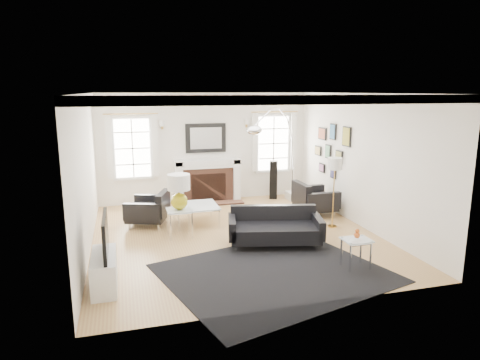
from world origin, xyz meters
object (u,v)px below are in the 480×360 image
object	(u,v)px
sofa	(275,228)
arc_floor_lamp	(275,153)
fireplace	(208,181)
armchair_left	(150,210)
coffee_table	(196,207)
armchair_right	(313,200)
gourd_lamp	(179,189)

from	to	relation	value
sofa	arc_floor_lamp	world-z (taller)	arc_floor_lamp
fireplace	armchair_left	bearing A→B (deg)	-134.50
sofa	armchair_left	distance (m)	2.85
armchair_left	arc_floor_lamp	size ratio (longest dim) A/B	0.44
armchair_left	coffee_table	distance (m)	0.98
armchair_left	armchair_right	distance (m)	3.73
sofa	coffee_table	xyz separation A→B (m)	(-1.22, 1.66, 0.07)
coffee_table	sofa	bearing A→B (deg)	-53.67
sofa	gourd_lamp	world-z (taller)	gourd_lamp
armchair_right	gourd_lamp	bearing A→B (deg)	-167.48
fireplace	sofa	bearing A→B (deg)	-80.30
armchair_left	gourd_lamp	distance (m)	1.22
armchair_right	gourd_lamp	xyz separation A→B (m)	(-3.21, -0.71, 0.61)
fireplace	armchair_right	world-z (taller)	fireplace
armchair_left	coffee_table	size ratio (longest dim) A/B	1.18
armchair_right	armchair_left	bearing A→B (deg)	176.89
armchair_left	armchair_right	bearing A→B (deg)	-3.11
sofa	armchair_right	distance (m)	2.25
coffee_table	gourd_lamp	distance (m)	1.03
coffee_table	gourd_lamp	bearing A→B (deg)	-121.13
armchair_left	arc_floor_lamp	world-z (taller)	arc_floor_lamp
armchair_right	gourd_lamp	distance (m)	3.34
armchair_left	armchair_right	xyz separation A→B (m)	(3.72, -0.20, 0.02)
armchair_left	gourd_lamp	xyz separation A→B (m)	(0.52, -0.91, 0.62)
gourd_lamp	arc_floor_lamp	size ratio (longest dim) A/B	0.28
fireplace	armchair_left	xyz separation A→B (m)	(-1.59, -1.62, -0.21)
sofa	armchair_left	size ratio (longest dim) A/B	1.69
fireplace	gourd_lamp	distance (m)	2.78
fireplace	coffee_table	bearing A→B (deg)	-109.27
coffee_table	gourd_lamp	xyz separation A→B (m)	(-0.44, -0.73, 0.58)
sofa	coffee_table	size ratio (longest dim) A/B	2.00
fireplace	armchair_left	size ratio (longest dim) A/B	1.54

